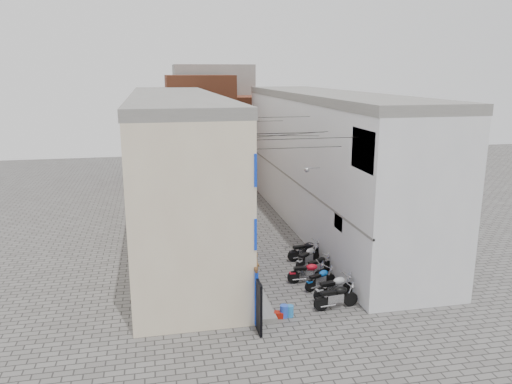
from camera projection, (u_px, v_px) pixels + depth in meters
ground at (314, 320)px, 21.26m from camera, size 90.00×90.00×0.00m
plinth at (223, 229)px, 33.19m from camera, size 0.90×26.00×0.25m
building_left at (176, 166)px, 31.54m from camera, size 5.10×27.00×9.00m
building_right at (326, 160)px, 33.55m from camera, size 5.94×26.00×9.00m
building_far_brick_left at (200, 130)px, 46.33m from camera, size 6.00×6.00×10.00m
building_far_brick_right at (249, 137)px, 49.46m from camera, size 5.00×6.00×8.00m
building_far_concrete at (214, 119)px, 52.32m from camera, size 8.00×5.00×11.00m
far_shopfront at (227, 175)px, 44.96m from camera, size 2.00×0.30×2.40m
overhead_wires at (273, 132)px, 26.86m from camera, size 5.80×13.02×1.32m
motorcycle_a at (336, 296)px, 22.15m from camera, size 2.19×0.91×1.23m
motorcycle_b at (335, 286)px, 23.07m from camera, size 2.27×1.12×1.26m
motorcycle_c at (320, 278)px, 24.22m from camera, size 1.97×1.31×1.09m
motorcycle_d at (307, 271)px, 24.89m from camera, size 2.07×0.75×1.18m
motorcycle_e at (318, 264)px, 26.00m from camera, size 1.92×1.22×1.06m
motorcycle_f at (308, 256)px, 26.88m from camera, size 2.06×1.85×1.22m
motorcycle_g at (305, 249)px, 27.90m from camera, size 2.20×0.99×1.23m
person_a at (256, 268)px, 24.04m from camera, size 0.52×0.67×1.65m
person_b at (251, 256)px, 25.44m from camera, size 1.07×1.10×1.78m
water_jug_near at (284, 311)px, 21.43m from camera, size 0.46×0.46×0.55m
water_jug_far at (290, 311)px, 21.49m from camera, size 0.35×0.35×0.51m
red_crate at (279, 315)px, 21.42m from camera, size 0.49×0.43×0.26m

